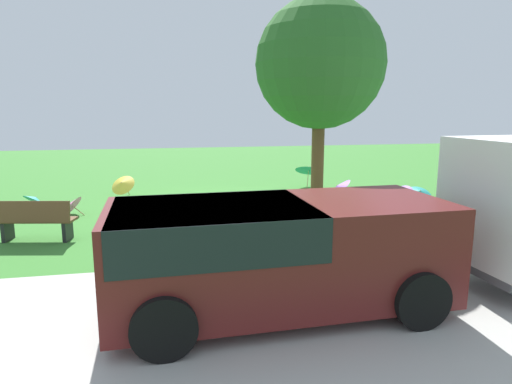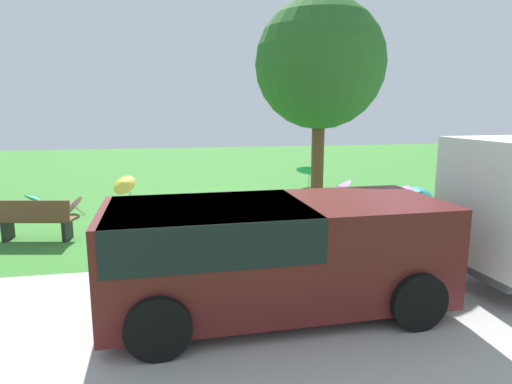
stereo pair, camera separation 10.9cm
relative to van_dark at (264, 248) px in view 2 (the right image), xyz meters
name	(u,v)px [view 2 (the right image)]	position (x,y,z in m)	size (l,w,h in m)	color
ground	(227,208)	(-0.31, -6.57, -0.91)	(40.00, 40.00, 0.00)	#387A2D
road_strip	(289,315)	(-0.31, 0.23, -0.91)	(40.00, 4.43, 0.01)	#B2AFA8
van_dark	(264,248)	(0.00, 0.00, 0.00)	(4.65, 2.23, 1.53)	#591919
park_bench	(35,220)	(4.10, -4.16, -0.45)	(1.66, 0.77, 0.90)	brown
shade_tree	(320,65)	(-2.42, -4.95, 2.92)	(3.16, 3.16, 5.43)	brown
parasol_purple_0	(339,187)	(-3.88, -7.13, -0.54)	(0.88, 0.97, 0.70)	tan
parasol_yellow_0	(123,184)	(2.74, -8.79, -0.49)	(0.97, 0.92, 0.74)	tan
parasol_pink_0	(72,204)	(3.84, -6.48, -0.63)	(0.66, 0.75, 0.57)	tan
parasol_teal_0	(420,193)	(-5.76, -5.66, -0.51)	(0.82, 0.80, 0.66)	tan
parasol_teal_1	(310,169)	(-3.62, -9.31, -0.24)	(1.27, 1.26, 0.94)	tan
parasol_purple_1	(397,200)	(-4.54, -4.75, -0.47)	(0.98, 1.06, 0.89)	tan
parasol_teal_2	(36,198)	(4.97, -7.40, -0.60)	(0.83, 0.83, 0.53)	tan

